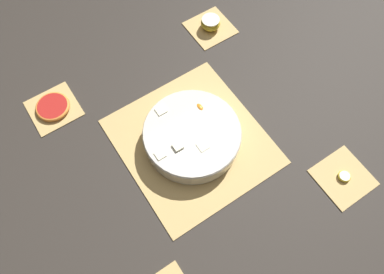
{
  "coord_description": "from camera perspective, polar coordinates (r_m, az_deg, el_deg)",
  "views": [
    {
      "loc": [
        0.39,
        -0.26,
        0.98
      ],
      "look_at": [
        0.0,
        0.0,
        0.03
      ],
      "focal_mm": 35.0,
      "sensor_mm": 36.0,
      "label": 1
    }
  ],
  "objects": [
    {
      "name": "coaster_mat_near_left",
      "position": [
        1.21,
        -20.33,
        4.14
      ],
      "size": [
        0.14,
        0.14,
        0.01
      ],
      "color": "tan",
      "rests_on": "ground_plane"
    },
    {
      "name": "fruit_salad_bowl",
      "position": [
        1.05,
        0.01,
        0.24
      ],
      "size": [
        0.28,
        0.28,
        0.07
      ],
      "color": "silver",
      "rests_on": "bamboo_mat_center"
    },
    {
      "name": "apple_half",
      "position": [
        1.31,
        2.85,
        16.97
      ],
      "size": [
        0.07,
        0.07,
        0.04
      ],
      "color": "gold",
      "rests_on": "coaster_mat_far_left"
    },
    {
      "name": "coaster_mat_far_left",
      "position": [
        1.33,
        2.8,
        16.33
      ],
      "size": [
        0.14,
        0.14,
        0.01
      ],
      "color": "tan",
      "rests_on": "ground_plane"
    },
    {
      "name": "coaster_mat_far_right",
      "position": [
        1.12,
        22.07,
        -5.7
      ],
      "size": [
        0.14,
        0.14,
        0.01
      ],
      "color": "tan",
      "rests_on": "ground_plane"
    },
    {
      "name": "ground_plane",
      "position": [
        1.09,
        0.0,
        -0.7
      ],
      "size": [
        6.0,
        6.0,
        0.0
      ],
      "primitive_type": "plane",
      "color": "#2D2823"
    },
    {
      "name": "grapefruit_slice",
      "position": [
        1.21,
        -20.46,
        4.35
      ],
      "size": [
        0.1,
        0.1,
        0.01
      ],
      "color": "#B2231E",
      "rests_on": "coaster_mat_near_left"
    },
    {
      "name": "bamboo_mat_center",
      "position": [
        1.09,
        0.0,
        -0.63
      ],
      "size": [
        0.42,
        0.39,
        0.01
      ],
      "color": "tan",
      "rests_on": "ground_plane"
    },
    {
      "name": "banana_coin_single",
      "position": [
        1.12,
        22.2,
        -5.56
      ],
      "size": [
        0.03,
        0.03,
        0.01
      ],
      "color": "#F4EABC",
      "rests_on": "coaster_mat_far_right"
    }
  ]
}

